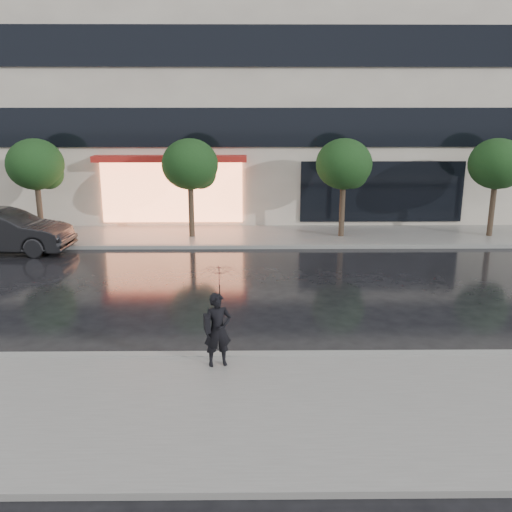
{
  "coord_description": "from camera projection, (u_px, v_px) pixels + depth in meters",
  "views": [
    {
      "loc": [
        -0.67,
        -12.31,
        5.45
      ],
      "look_at": [
        -0.51,
        2.34,
        1.4
      ],
      "focal_mm": 40.0,
      "sensor_mm": 36.0,
      "label": 1
    }
  ],
  "objects": [
    {
      "name": "tree_mid_west",
      "position": [
        192.0,
        166.0,
        22.18
      ],
      "size": [
        2.2,
        2.2,
        3.99
      ],
      "color": "#33261C",
      "rests_on": "ground"
    },
    {
      "name": "curb_far",
      "position": [
        268.0,
        246.0,
        21.5
      ],
      "size": [
        60.0,
        0.25,
        0.14
      ],
      "primitive_type": "cube",
      "color": "gray",
      "rests_on": "ground"
    },
    {
      "name": "tree_far_east",
      "position": [
        498.0,
        166.0,
        22.31
      ],
      "size": [
        2.2,
        2.2,
        3.99
      ],
      "color": "#33261C",
      "rests_on": "ground"
    },
    {
      "name": "office_building",
      "position": [
        263.0,
        25.0,
        28.25
      ],
      "size": [
        30.0,
        12.76,
        18.0
      ],
      "color": "beige",
      "rests_on": "ground"
    },
    {
      "name": "tree_far_west",
      "position": [
        37.0,
        166.0,
        22.12
      ],
      "size": [
        2.2,
        2.2,
        3.99
      ],
      "color": "#33261C",
      "rests_on": "ground"
    },
    {
      "name": "pedestrian_with_umbrella",
      "position": [
        219.0,
        302.0,
        11.47
      ],
      "size": [
        0.98,
        0.99,
        2.14
      ],
      "rotation": [
        0.0,
        0.0,
        0.24
      ],
      "color": "black",
      "rests_on": "sidewalk_near"
    },
    {
      "name": "ground",
      "position": [
        279.0,
        340.0,
        13.32
      ],
      "size": [
        120.0,
        120.0,
        0.0
      ],
      "primitive_type": "plane",
      "color": "black",
      "rests_on": "ground"
    },
    {
      "name": "curb_near",
      "position": [
        281.0,
        356.0,
        12.34
      ],
      "size": [
        60.0,
        0.25,
        0.14
      ],
      "primitive_type": "cube",
      "color": "gray",
      "rests_on": "ground"
    },
    {
      "name": "sidewalk_far",
      "position": [
        266.0,
        236.0,
        23.19
      ],
      "size": [
        60.0,
        3.5,
        0.12
      ],
      "primitive_type": "cube",
      "color": "slate",
      "rests_on": "ground"
    },
    {
      "name": "parked_car",
      "position": [
        5.0,
        231.0,
        20.77
      ],
      "size": [
        4.87,
        1.99,
        1.57
      ],
      "primitive_type": "imported",
      "rotation": [
        0.0,
        0.0,
        1.5
      ],
      "color": "black",
      "rests_on": "ground"
    },
    {
      "name": "tree_mid_east",
      "position": [
        345.0,
        166.0,
        22.25
      ],
      "size": [
        2.2,
        2.2,
        3.99
      ],
      "color": "#33261C",
      "rests_on": "ground"
    },
    {
      "name": "sidewalk_near",
      "position": [
        288.0,
        411.0,
        10.18
      ],
      "size": [
        60.0,
        4.5,
        0.12
      ],
      "primitive_type": "cube",
      "color": "slate",
      "rests_on": "ground"
    }
  ]
}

